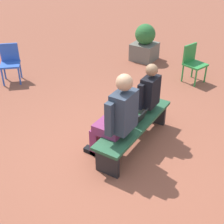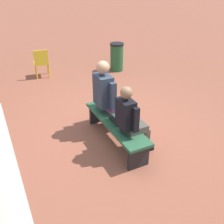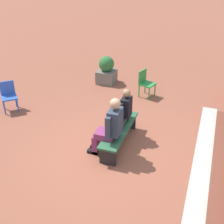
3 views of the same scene
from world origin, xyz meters
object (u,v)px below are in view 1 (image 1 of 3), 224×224
object	(u,v)px
person_adult	(117,117)
planter	(145,43)
person_student	(144,96)
laptop	(136,119)
bench	(135,127)
plastic_chair_far_right	(193,61)
plastic_chair_near_bench_left	(10,61)

from	to	relation	value
person_adult	planter	bearing A→B (deg)	-158.91
person_student	planter	bearing A→B (deg)	-153.50
person_adult	laptop	bearing A→B (deg)	169.44
bench	plastic_chair_far_right	bearing A→B (deg)	-178.81
person_adult	plastic_chair_near_bench_left	size ratio (longest dim) A/B	1.72
laptop	plastic_chair_near_bench_left	xyz separation A→B (m)	(-0.64, -3.54, -0.02)
person_adult	planter	distance (m)	4.12
person_student	plastic_chair_far_right	bearing A→B (deg)	179.87
bench	plastic_chair_near_bench_left	bearing A→B (deg)	-100.71
plastic_chair_far_right	planter	xyz separation A→B (m)	(-0.59, -1.49, -0.04)
person_student	planter	xyz separation A→B (m)	(-2.98, -1.49, -0.26)
person_adult	planter	world-z (taller)	person_adult
bench	planter	xyz separation A→B (m)	(-3.40, -1.55, 0.08)
person_student	person_adult	bearing A→B (deg)	-0.64
person_student	plastic_chair_far_right	world-z (taller)	person_student
bench	planter	bearing A→B (deg)	-155.46
person_adult	plastic_chair_far_right	size ratio (longest dim) A/B	1.72
bench	planter	world-z (taller)	planter
person_adult	plastic_chair_far_right	distance (m)	3.25
person_student	person_adult	distance (m)	0.85
person_student	laptop	xyz separation A→B (m)	(0.39, 0.08, -0.19)
person_adult	laptop	world-z (taller)	person_adult
person_adult	laptop	size ratio (longest dim) A/B	4.52
plastic_chair_near_bench_left	planter	bearing A→B (deg)	144.08
person_adult	plastic_chair_near_bench_left	distance (m)	3.64
person_adult	plastic_chair_near_bench_left	xyz separation A→B (m)	(-1.10, -3.45, -0.28)
person_student	laptop	world-z (taller)	person_student
bench	plastic_chair_near_bench_left	world-z (taller)	plastic_chair_near_bench_left
plastic_chair_far_right	bench	bearing A→B (deg)	1.19
laptop	planter	size ratio (longest dim) A/B	0.34
person_student	plastic_chair_far_right	size ratio (longest dim) A/B	1.53
person_student	plastic_chair_near_bench_left	bearing A→B (deg)	-94.16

